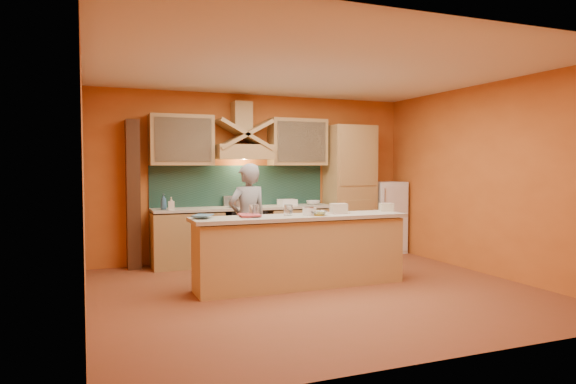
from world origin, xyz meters
name	(u,v)px	position (x,y,z in m)	size (l,w,h in m)	color
floor	(317,291)	(0.00, 0.00, 0.00)	(5.50, 5.00, 0.01)	brown
ceiling	(318,69)	(0.00, 0.00, 2.80)	(5.50, 5.00, 0.01)	white
wall_back	(256,177)	(0.00, 2.50, 1.40)	(5.50, 0.02, 2.80)	#C86627
wall_front	(448,190)	(0.00, -2.50, 1.40)	(5.50, 0.02, 2.80)	#C86627
wall_left	(84,184)	(-2.75, 0.00, 1.40)	(0.02, 5.00, 2.80)	#C86627
wall_right	(488,179)	(2.75, 0.00, 1.40)	(0.02, 5.00, 2.80)	#C86627
base_cabinet_left	(187,239)	(-1.25, 2.20, 0.43)	(1.10, 0.60, 0.86)	#AD854F
base_cabinet_right	(298,233)	(0.65, 2.20, 0.43)	(1.10, 0.60, 0.86)	#AD854F
counter_top	(245,208)	(-0.30, 2.20, 0.90)	(3.00, 0.62, 0.04)	beige
stove	(245,235)	(-0.30, 2.20, 0.45)	(0.60, 0.58, 0.90)	black
backsplash	(240,186)	(-0.30, 2.48, 1.25)	(3.00, 0.03, 0.70)	#17342C
range_hood	(243,152)	(-0.30, 2.25, 1.82)	(0.92, 0.50, 0.24)	#AD854F
hood_chimney	(242,117)	(-0.30, 2.35, 2.40)	(0.30, 0.30, 0.50)	#AD854F
upper_cabinet_left	(181,140)	(-1.30, 2.33, 2.00)	(1.00, 0.35, 0.80)	#AD854F
upper_cabinet_right	(298,142)	(0.70, 2.33, 2.00)	(1.00, 0.35, 0.80)	#AD854F
pantry_column	(350,191)	(1.65, 2.20, 1.15)	(0.80, 0.60, 2.30)	#AD854F
fridge	(385,217)	(2.40, 2.20, 0.65)	(0.58, 0.60, 1.30)	white
trim_column_left	(133,195)	(-2.05, 2.35, 1.15)	(0.20, 0.30, 2.30)	#472816
island_body	(301,253)	(-0.10, 0.30, 0.44)	(2.80, 0.55, 0.88)	tan
island_top	(301,217)	(-0.10, 0.30, 0.92)	(2.90, 0.62, 0.05)	beige
person	(248,220)	(-0.58, 1.14, 0.81)	(0.59, 0.39, 1.63)	gray
pot_large	(236,204)	(-0.48, 2.09, 0.97)	(0.24, 0.24, 0.15)	#B5B5BC
pot_small	(249,204)	(-0.24, 2.19, 0.97)	(0.20, 0.20, 0.13)	silver
soap_bottle_a	(171,204)	(-1.52, 1.99, 1.02)	(0.09, 0.09, 0.20)	silver
soap_bottle_b	(164,202)	(-1.61, 2.16, 1.04)	(0.09, 0.09, 0.24)	#32618B
bowl_back	(313,203)	(0.92, 2.15, 0.96)	(0.24, 0.24, 0.07)	silver
dish_rack	(287,202)	(0.47, 2.23, 0.97)	(0.28, 0.22, 0.10)	white
book_lower	(240,216)	(-0.91, 0.39, 0.96)	(0.26, 0.35, 0.03)	#BC4348
book_upper	(194,216)	(-1.48, 0.44, 0.98)	(0.21, 0.29, 0.02)	#3F6B8B
jar_large	(254,210)	(-0.70, 0.44, 1.02)	(0.14, 0.14, 0.15)	white
jar_small	(288,210)	(-0.26, 0.34, 1.01)	(0.11, 0.11, 0.14)	white
kitchen_scale	(309,211)	(-0.02, 0.22, 1.00)	(0.13, 0.13, 0.11)	white
mixing_bowl	(318,213)	(0.10, 0.20, 0.98)	(0.25, 0.25, 0.06)	silver
cloth	(339,213)	(0.47, 0.32, 0.95)	(0.25, 0.19, 0.02)	beige
grocery_bag_a	(339,209)	(0.47, 0.33, 1.01)	(0.21, 0.17, 0.14)	beige
grocery_bag_b	(386,207)	(1.28, 0.41, 1.00)	(0.19, 0.14, 0.11)	beige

